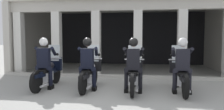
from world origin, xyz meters
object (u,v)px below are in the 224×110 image
Objects in this scene: police_officer_center_right at (133,60)px; police_officer_far_right at (182,61)px; motorcycle_center_left at (90,72)px; motorcycle_far_right at (180,74)px; motorcycle_center_right at (134,74)px; police_officer_far_left at (44,59)px; motorcycle_far_left at (49,72)px; police_officer_center_left at (88,59)px.

police_officer_center_right and police_officer_far_right have the same top height.
motorcycle_far_right is (2.73, 0.01, 0.00)m from motorcycle_center_left.
police_officer_center_right is at bearing -88.75° from motorcycle_center_right.
police_officer_far_left is 0.78× the size of motorcycle_center_right.
police_officer_far_right is (4.10, -0.26, 0.44)m from motorcycle_far_left.
police_officer_center_left reaches higher than motorcycle_center_right.
police_officer_center_left is 0.78× the size of motorcycle_center_right.
motorcycle_center_right is (2.73, 0.22, -0.44)m from police_officer_far_left.
motorcycle_center_right is (2.73, -0.06, 0.00)m from motorcycle_far_left.
police_officer_center_left is at bearing -13.87° from motorcycle_far_left.
motorcycle_far_left and motorcycle_center_right have the same top height.
motorcycle_center_left is at bearing 166.86° from police_officer_center_right.
police_officer_far_left is 1.00× the size of police_officer_center_right.
motorcycle_center_right is at bearing -3.91° from motorcycle_far_left.
police_officer_far_right reaches higher than motorcycle_far_right.
police_officer_center_left is at bearing -173.41° from motorcycle_far_right.
motorcycle_center_right is 0.52m from police_officer_center_right.
motorcycle_center_left is (1.37, 0.01, 0.00)m from motorcycle_far_left.
motorcycle_far_left is 1.00× the size of motorcycle_center_left.
police_officer_far_right is (1.37, 0.08, 0.00)m from police_officer_center_right.
police_officer_center_left is 0.78× the size of motorcycle_far_right.
motorcycle_center_left is 2.73m from motorcycle_far_right.
motorcycle_center_left is 1.29× the size of police_officer_center_right.
motorcycle_far_left is 1.46m from police_officer_center_left.
police_officer_center_left reaches higher than motorcycle_far_right.
police_officer_center_right is (2.73, -0.34, 0.44)m from motorcycle_far_left.
motorcycle_center_right is (1.37, -0.07, 0.00)m from motorcycle_center_left.
police_officer_center_left is 1.00× the size of police_officer_far_right.
police_officer_center_left is 1.37m from police_officer_center_right.
motorcycle_far_right is at bearing -2.36° from motorcycle_far_left.
motorcycle_center_left is at bearing 174.75° from police_officer_far_right.
motorcycle_center_left is 1.48m from police_officer_center_right.
motorcycle_far_right is at bearing -5.19° from motorcycle_center_left.
police_officer_center_right reaches higher than motorcycle_center_left.
motorcycle_far_left is 0.52m from police_officer_far_left.
police_officer_center_left reaches higher than motorcycle_center_left.
police_officer_far_right reaches higher than motorcycle_far_left.
police_officer_center_left is at bearing -169.75° from motorcycle_center_right.
police_officer_center_left reaches higher than motorcycle_far_left.
motorcycle_far_left is 4.13m from police_officer_far_right.
police_officer_far_right is at bearing -6.32° from motorcycle_far_left.
motorcycle_far_left is 1.29× the size of police_officer_center_left.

